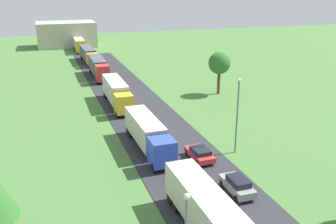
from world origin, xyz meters
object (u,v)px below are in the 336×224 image
(truck_third, at_px, (117,92))
(tree_oak, at_px, (219,63))
(car_second, at_px, (237,185))
(car_third, at_px, (200,153))
(truck_second, at_px, (148,133))
(truck_fourth, at_px, (98,67))
(truck_sixth, at_px, (79,44))
(distant_building, at_px, (66,34))
(truck_fifth, at_px, (88,54))
(truck_lead, at_px, (211,217))
(lamppost_second, at_px, (237,113))

(truck_third, xyz_separation_m, tree_oak, (17.94, 1.15, 3.11))
(car_second, relative_size, car_third, 0.97)
(truck_second, bearing_deg, truck_third, 90.30)
(truck_third, relative_size, tree_oak, 1.77)
(truck_fourth, relative_size, truck_sixth, 0.99)
(truck_fourth, relative_size, distant_building, 0.76)
(truck_second, distance_m, truck_fifth, 53.77)
(truck_second, bearing_deg, truck_sixth, 90.10)
(truck_third, distance_m, car_third, 22.66)
(truck_lead, distance_m, tree_oak, 40.54)
(truck_second, distance_m, truck_third, 17.69)
(truck_fifth, bearing_deg, car_third, -85.77)
(lamppost_second, bearing_deg, tree_oak, 68.83)
(truck_lead, bearing_deg, truck_fifth, 89.75)
(lamppost_second, relative_size, distant_building, 0.50)
(distant_building, bearing_deg, tree_oak, -72.03)
(truck_second, relative_size, car_third, 2.93)
(truck_fourth, xyz_separation_m, tree_oak, (17.72, -18.70, 3.11))
(truck_lead, xyz_separation_m, truck_fifth, (0.31, 71.14, -0.04))
(truck_fourth, relative_size, truck_fifth, 0.93)
(tree_oak, xyz_separation_m, distant_building, (-20.57, 63.42, -1.68))
(tree_oak, relative_size, distant_building, 0.42)
(lamppost_second, height_order, distant_building, lamppost_second)
(car_second, distance_m, lamppost_second, 9.79)
(truck_third, xyz_separation_m, lamppost_second, (9.15, -21.56, 2.55))
(car_second, bearing_deg, truck_third, 99.76)
(car_second, height_order, distant_building, distant_building)
(distant_building, bearing_deg, truck_fourth, -86.35)
(truck_lead, distance_m, car_third, 13.77)
(truck_sixth, xyz_separation_m, car_second, (5.13, -83.83, -1.22))
(car_second, bearing_deg, tree_oak, 67.30)
(truck_third, bearing_deg, truck_sixth, 90.04)
(truck_second, xyz_separation_m, truck_fourth, (0.13, 37.54, 0.14))
(truck_lead, xyz_separation_m, tree_oak, (17.97, 36.20, 3.17))
(truck_second, xyz_separation_m, car_third, (4.49, -4.46, -1.26))
(truck_lead, bearing_deg, truck_fourth, 89.74)
(distant_building, bearing_deg, truck_lead, -88.50)
(truck_lead, distance_m, truck_sixth, 89.30)
(car_third, xyz_separation_m, tree_oak, (13.36, 23.29, 4.52))
(truck_second, xyz_separation_m, distant_building, (-2.72, 82.25, 1.57))
(car_third, relative_size, distant_building, 0.25)
(car_third, bearing_deg, truck_second, 135.19)
(truck_third, distance_m, truck_sixth, 54.24)
(lamppost_second, bearing_deg, distant_building, 97.79)
(truck_second, relative_size, truck_fourth, 0.95)
(truck_lead, xyz_separation_m, truck_second, (0.12, 17.37, -0.08))
(car_second, bearing_deg, truck_lead, -133.09)
(truck_third, relative_size, distant_building, 0.75)
(truck_second, height_order, car_third, truck_second)
(truck_fourth, distance_m, tree_oak, 25.95)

